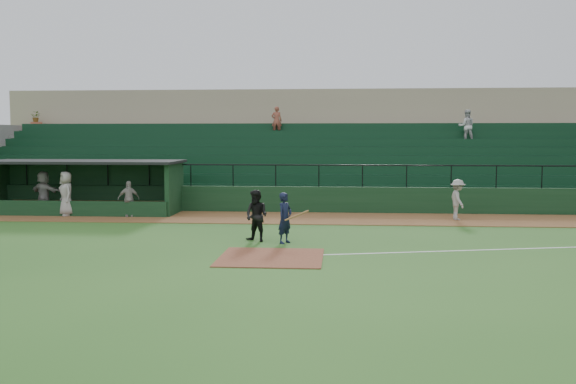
{
  "coord_description": "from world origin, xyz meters",
  "views": [
    {
      "loc": [
        2.0,
        -19.21,
        3.53
      ],
      "look_at": [
        0.0,
        5.0,
        1.4
      ],
      "focal_mm": 39.89,
      "sensor_mm": 36.0,
      "label": 1
    }
  ],
  "objects": [
    {
      "name": "home_plate_dirt",
      "position": [
        0.0,
        -1.0,
        0.01
      ],
      "size": [
        3.0,
        3.0,
        0.03
      ],
      "primitive_type": "cube",
      "color": "brown",
      "rests_on": "ground"
    },
    {
      "name": "dugout_player_a",
      "position": [
        -7.2,
        7.79,
        0.81
      ],
      "size": [
        0.99,
        0.72,
        1.56
      ],
      "primitive_type": "imported",
      "rotation": [
        0.0,
        0.0,
        0.41
      ],
      "color": "#A7A19C",
      "rests_on": "warning_track"
    },
    {
      "name": "dugout_player_c",
      "position": [
        -11.49,
        8.8,
        0.99
      ],
      "size": [
        1.85,
        1.25,
        1.91
      ],
      "primitive_type": "imported",
      "rotation": [
        0.0,
        0.0,
        2.72
      ],
      "color": "#A9A39E",
      "rests_on": "warning_track"
    },
    {
      "name": "foul_line",
      "position": [
        8.0,
        1.2,
        0.01
      ],
      "size": [
        17.49,
        4.44,
        0.01
      ],
      "primitive_type": "cube",
      "rotation": [
        0.0,
        0.0,
        0.24
      ],
      "color": "white",
      "rests_on": "ground"
    },
    {
      "name": "warning_track",
      "position": [
        0.0,
        8.0,
        0.01
      ],
      "size": [
        40.0,
        4.0,
        0.03
      ],
      "primitive_type": "cube",
      "color": "brown",
      "rests_on": "ground"
    },
    {
      "name": "stadium_structure",
      "position": [
        0.0,
        16.46,
        2.3
      ],
      "size": [
        38.0,
        13.08,
        6.4
      ],
      "color": "#103218",
      "rests_on": "ground"
    },
    {
      "name": "batter_at_plate",
      "position": [
        0.18,
        1.59,
        0.84
      ],
      "size": [
        1.13,
        0.73,
        1.68
      ],
      "color": "black",
      "rests_on": "ground"
    },
    {
      "name": "dugout",
      "position": [
        -9.75,
        9.56,
        1.33
      ],
      "size": [
        8.9,
        3.2,
        2.42
      ],
      "color": "#103218",
      "rests_on": "ground"
    },
    {
      "name": "runner",
      "position": [
        6.89,
        7.87,
        0.88
      ],
      "size": [
        0.78,
        1.18,
        1.7
      ],
      "primitive_type": "imported",
      "rotation": [
        0.0,
        0.0,
        1.71
      ],
      "color": "gray",
      "rests_on": "warning_track"
    },
    {
      "name": "dugout_player_b",
      "position": [
        -10.02,
        7.85,
        1.01
      ],
      "size": [
        1.09,
        1.13,
        1.95
      ],
      "primitive_type": "imported",
      "rotation": [
        0.0,
        0.0,
        -0.86
      ],
      "color": "#9F9995",
      "rests_on": "warning_track"
    },
    {
      "name": "ground",
      "position": [
        0.0,
        0.0,
        0.0
      ],
      "size": [
        90.0,
        90.0,
        0.0
      ],
      "primitive_type": "plane",
      "color": "#28561B",
      "rests_on": "ground"
    },
    {
      "name": "umpire",
      "position": [
        -0.8,
        1.87,
        0.87
      ],
      "size": [
        1.05,
        0.98,
        1.73
      ],
      "primitive_type": "imported",
      "rotation": [
        0.0,
        0.0,
        -0.5
      ],
      "color": "black",
      "rests_on": "ground"
    }
  ]
}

